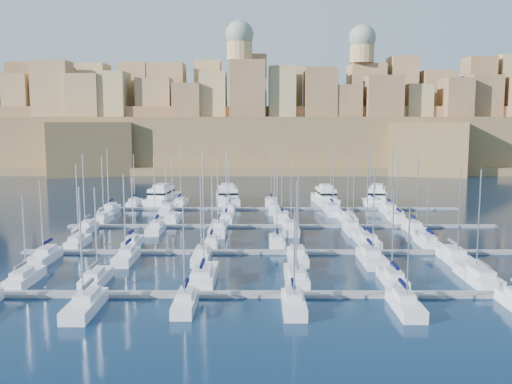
{
  "coord_description": "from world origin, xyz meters",
  "views": [
    {
      "loc": [
        -4.8,
        -100.12,
        21.02
      ],
      "look_at": [
        -5.15,
        6.0,
        7.46
      ],
      "focal_mm": 40.0,
      "sensor_mm": 36.0,
      "label": 1
    }
  ],
  "objects_px": {
    "sailboat_4": "(392,278)",
    "motor_yacht_c": "(325,197)",
    "sailboat_0": "(25,278)",
    "sailboat_2": "(204,276)",
    "motor_yacht_a": "(162,197)",
    "motor_yacht_d": "(377,197)",
    "motor_yacht_b": "(227,196)"
  },
  "relations": [
    {
      "from": "sailboat_4",
      "to": "motor_yacht_a",
      "type": "height_order",
      "value": "sailboat_4"
    },
    {
      "from": "sailboat_4",
      "to": "motor_yacht_b",
      "type": "distance_m",
      "value": 75.4
    },
    {
      "from": "sailboat_4",
      "to": "motor_yacht_c",
      "type": "xyz_separation_m",
      "value": [
        -0.44,
        69.71,
        1.0
      ]
    },
    {
      "from": "sailboat_4",
      "to": "motor_yacht_d",
      "type": "xyz_separation_m",
      "value": [
        12.6,
        70.26,
        1.0
      ]
    },
    {
      "from": "motor_yacht_b",
      "to": "motor_yacht_d",
      "type": "bearing_deg",
      "value": -1.34
    },
    {
      "from": "motor_yacht_d",
      "to": "motor_yacht_a",
      "type": "bearing_deg",
      "value": 179.69
    },
    {
      "from": "sailboat_0",
      "to": "motor_yacht_a",
      "type": "bearing_deg",
      "value": 85.17
    },
    {
      "from": "sailboat_4",
      "to": "motor_yacht_d",
      "type": "bearing_deg",
      "value": 79.83
    },
    {
      "from": "sailboat_0",
      "to": "motor_yacht_c",
      "type": "relative_size",
      "value": 0.76
    },
    {
      "from": "sailboat_4",
      "to": "motor_yacht_c",
      "type": "height_order",
      "value": "sailboat_4"
    },
    {
      "from": "motor_yacht_b",
      "to": "motor_yacht_a",
      "type": "bearing_deg",
      "value": -177.96
    },
    {
      "from": "sailboat_2",
      "to": "motor_yacht_d",
      "type": "relative_size",
      "value": 1.03
    },
    {
      "from": "sailboat_2",
      "to": "motor_yacht_a",
      "type": "bearing_deg",
      "value": 103.76
    },
    {
      "from": "motor_yacht_c",
      "to": "motor_yacht_d",
      "type": "height_order",
      "value": "same"
    },
    {
      "from": "motor_yacht_b",
      "to": "motor_yacht_c",
      "type": "height_order",
      "value": "same"
    },
    {
      "from": "motor_yacht_a",
      "to": "motor_yacht_d",
      "type": "height_order",
      "value": "same"
    },
    {
      "from": "sailboat_2",
      "to": "motor_yacht_a",
      "type": "relative_size",
      "value": 1.01
    },
    {
      "from": "sailboat_4",
      "to": "motor_yacht_d",
      "type": "distance_m",
      "value": 71.39
    },
    {
      "from": "motor_yacht_c",
      "to": "sailboat_4",
      "type": "bearing_deg",
      "value": -89.64
    },
    {
      "from": "sailboat_4",
      "to": "motor_yacht_a",
      "type": "distance_m",
      "value": 81.81
    },
    {
      "from": "sailboat_2",
      "to": "sailboat_4",
      "type": "relative_size",
      "value": 1.41
    },
    {
      "from": "motor_yacht_a",
      "to": "motor_yacht_b",
      "type": "xyz_separation_m",
      "value": [
        16.43,
        0.58,
        0.0
      ]
    },
    {
      "from": "motor_yacht_d",
      "to": "sailboat_0",
      "type": "bearing_deg",
      "value": -130.49
    },
    {
      "from": "motor_yacht_d",
      "to": "sailboat_4",
      "type": "bearing_deg",
      "value": -100.17
    },
    {
      "from": "sailboat_2",
      "to": "motor_yacht_c",
      "type": "height_order",
      "value": "sailboat_2"
    },
    {
      "from": "motor_yacht_a",
      "to": "motor_yacht_c",
      "type": "relative_size",
      "value": 1.13
    },
    {
      "from": "sailboat_0",
      "to": "sailboat_2",
      "type": "xyz_separation_m",
      "value": [
        23.0,
        0.95,
        0.06
      ]
    },
    {
      "from": "motor_yacht_a",
      "to": "motor_yacht_c",
      "type": "bearing_deg",
      "value": -1.19
    },
    {
      "from": "motor_yacht_a",
      "to": "sailboat_2",
      "type": "bearing_deg",
      "value": -76.24
    },
    {
      "from": "sailboat_0",
      "to": "sailboat_4",
      "type": "distance_m",
      "value": 47.36
    },
    {
      "from": "sailboat_0",
      "to": "sailboat_2",
      "type": "bearing_deg",
      "value": 2.35
    },
    {
      "from": "sailboat_2",
      "to": "motor_yacht_b",
      "type": "xyz_separation_m",
      "value": [
        -0.61,
        70.15,
        0.94
      ]
    }
  ]
}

